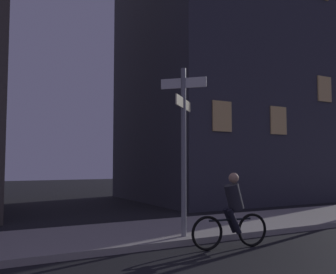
# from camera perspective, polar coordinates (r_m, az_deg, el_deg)

# --- Properties ---
(sidewalk_kerb) EXTENTS (40.00, 3.02, 0.14)m
(sidewalk_kerb) POSITION_cam_1_polar(r_m,az_deg,el_deg) (9.61, -4.50, -14.51)
(sidewalk_kerb) COLOR #9E9991
(sidewalk_kerb) RESTS_ON ground_plane
(signpost) EXTENTS (0.97, 0.97, 3.93)m
(signpost) POSITION_cam_1_polar(r_m,az_deg,el_deg) (8.74, 2.40, -0.05)
(signpost) COLOR gray
(signpost) RESTS_ON sidewalk_kerb
(cyclist) EXTENTS (1.81, 0.38, 1.61)m
(cyclist) POSITION_cam_1_polar(r_m,az_deg,el_deg) (8.28, 9.79, -11.40)
(cyclist) COLOR black
(cyclist) RESTS_ON ground_plane
(building_right_block) EXTENTS (11.99, 8.16, 12.94)m
(building_right_block) POSITION_cam_1_polar(r_m,az_deg,el_deg) (21.11, 11.37, 8.75)
(building_right_block) COLOR #383842
(building_right_block) RESTS_ON ground_plane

